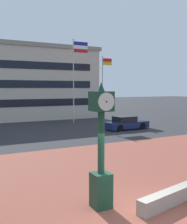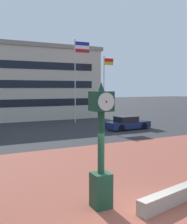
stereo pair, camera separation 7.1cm
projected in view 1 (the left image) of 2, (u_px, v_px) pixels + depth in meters
The scene contains 7 objects.
ground_plane at pixel (142, 217), 8.43m from camera, with size 200.00×200.00×0.00m, color #2D2D30.
plaza_brick_paving at pixel (94, 185), 11.18m from camera, with size 44.00×14.26×0.01m, color brown.
planter_wall at pixel (172, 197), 9.36m from camera, with size 3.20×0.40×0.50m, color #ADA393.
street_clock at pixel (101, 152), 8.95m from camera, with size 0.65×0.76×4.14m.
car_street_mid at pixel (126, 123), 26.53m from camera, with size 4.40×1.95×1.28m.
flagpole_primary at pixel (75, 72), 31.60m from camera, with size 1.90×0.14×9.59m.
flagpole_secondary at pixel (103, 84), 33.45m from camera, with size 1.38×0.14×7.89m.
Camera 1 is at (-5.14, -6.47, 3.93)m, focal length 43.99 mm.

